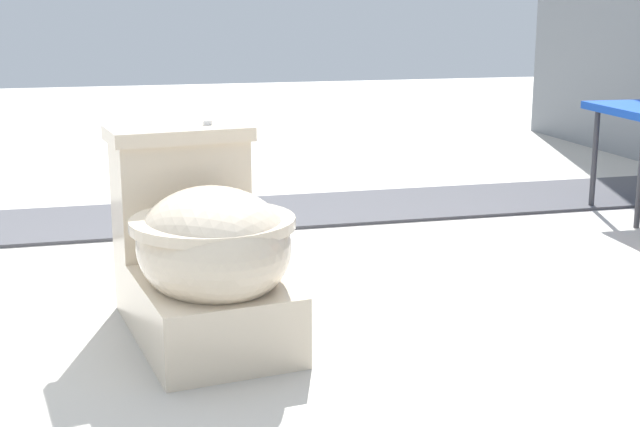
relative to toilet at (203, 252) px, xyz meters
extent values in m
plane|color=#B7B2A8|center=(-0.18, -0.06, -0.22)|extent=(14.00, 14.00, 0.00)
cube|color=#4C4C51|center=(-1.28, 0.44, -0.21)|extent=(0.56, 8.00, 0.01)
cube|color=beige|center=(0.00, 0.00, -0.14)|extent=(0.64, 0.42, 0.17)
ellipsoid|color=beige|center=(0.10, 0.01, 0.04)|extent=(0.49, 0.42, 0.28)
cylinder|color=beige|center=(0.10, 0.01, 0.10)|extent=(0.44, 0.44, 0.03)
cube|color=beige|center=(-0.21, -0.03, 0.10)|extent=(0.23, 0.36, 0.30)
cube|color=beige|center=(-0.21, -0.03, 0.27)|extent=(0.25, 0.39, 0.04)
cylinder|color=silver|center=(-0.22, 0.05, 0.29)|extent=(0.02, 0.02, 0.01)
cylinder|color=#38383D|center=(-1.05, 1.72, -0.02)|extent=(0.02, 0.02, 0.40)
camera|label=1|loc=(2.12, -0.25, 0.60)|focal=50.00mm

